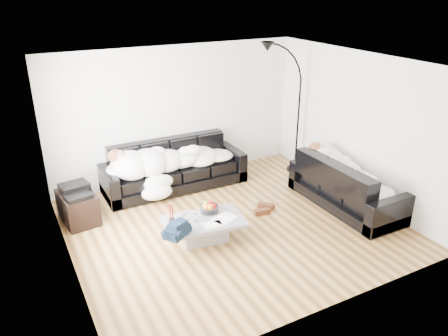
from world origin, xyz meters
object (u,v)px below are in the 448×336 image
sofa_right (347,183)px  candle_left (170,213)px  coffee_table (204,230)px  shoes (263,209)px  candle_right (172,212)px  wine_glass_a (185,215)px  stereo (76,190)px  floor_lamp (298,116)px  av_cabinet (78,207)px  fruit_bowl (209,207)px  sofa_back (174,166)px  wine_glass_b (183,219)px  wine_glass_c (196,216)px  sleeper_right (348,172)px  sleeper_back (175,157)px

sofa_right → candle_left: size_ratio=7.96×
coffee_table → shoes: bearing=14.5°
candle_right → wine_glass_a: bearing=-32.9°
stereo → floor_lamp: floor_lamp is taller
sofa_right → av_cabinet: size_ratio=2.87×
floor_lamp → coffee_table: bearing=-175.8°
coffee_table → fruit_bowl: fruit_bowl is taller
shoes → stereo: stereo is taller
sofa_back → wine_glass_b: sofa_back is taller
sofa_back → candle_right: 1.88m
candle_right → sofa_right: bearing=-7.1°
floor_lamp → wine_glass_c: bearing=-177.0°
sofa_back → wine_glass_b: 2.01m
sleeper_right → coffee_table: sleeper_right is taller
sleeper_back → wine_glass_b: 1.98m
sofa_back → coffee_table: size_ratio=2.22×
sofa_back → sleeper_right: 3.18m
candle_left → av_cabinet: 1.71m
sleeper_right → wine_glass_a: 2.95m
coffee_table → av_cabinet: av_cabinet is taller
wine_glass_c → candle_right: size_ratio=0.74×
fruit_bowl → wine_glass_a: size_ratio=1.65×
wine_glass_b → wine_glass_c: wine_glass_c is taller
av_cabinet → shoes: bearing=-28.6°
candle_left → wine_glass_a: bearing=-25.4°
sofa_back → sleeper_right: sofa_back is taller
sleeper_back → floor_lamp: size_ratio=0.97×
sleeper_right → candle_right: bearing=82.9°
wine_glass_a → candle_left: bearing=154.6°
fruit_bowl → av_cabinet: bearing=143.6°
candle_right → av_cabinet: candle_right is taller
sofa_back → candle_right: sofa_back is taller
fruit_bowl → wine_glass_b: size_ratio=1.87×
sleeper_back → wine_glass_c: (-0.44, -1.90, -0.20)m
shoes → wine_glass_b: bearing=-149.6°
wine_glass_b → fruit_bowl: bearing=15.4°
sofa_back → shoes: sofa_back is taller
candle_right → shoes: candle_right is taller
sleeper_right → floor_lamp: (0.19, 1.73, 0.53)m
fruit_bowl → sofa_back: bearing=85.7°
coffee_table → av_cabinet: (-1.57, 1.49, 0.08)m
sofa_back → wine_glass_a: size_ratio=15.57×
sleeper_back → stereo: sleeper_back is taller
shoes → floor_lamp: 2.30m
sofa_back → shoes: (0.97, -1.63, -0.39)m
stereo → candle_right: bearing=-57.4°
sofa_back → sofa_right: 3.17m
sofa_back → wine_glass_b: size_ratio=17.64×
sleeper_right → candle_left: size_ratio=6.82×
fruit_bowl → wine_glass_b: bearing=-164.6°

